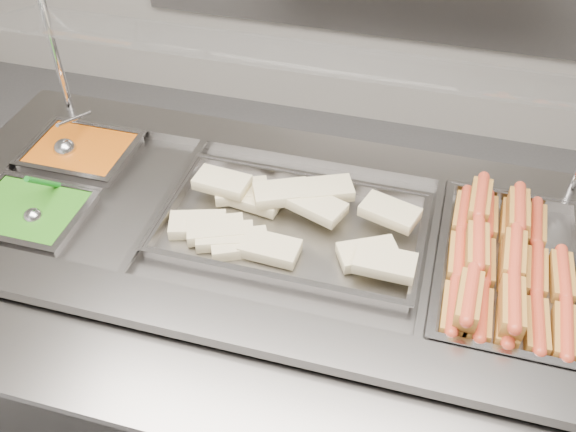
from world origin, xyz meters
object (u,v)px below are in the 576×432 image
(steam_counter, at_px, (273,323))
(serving_spoon, at_px, (35,211))
(pan_hotdogs, at_px, (507,276))
(sneeze_guard, at_px, (292,57))
(ladle, at_px, (66,148))
(pan_wraps, at_px, (292,230))

(steam_counter, distance_m, serving_spoon, 0.87)
(serving_spoon, bearing_deg, pan_hotdogs, 7.06)
(sneeze_guard, height_order, ladle, sneeze_guard)
(sneeze_guard, bearing_deg, serving_spoon, -148.90)
(pan_hotdogs, bearing_deg, sneeze_guard, 160.89)
(serving_spoon, bearing_deg, steam_counter, 13.87)
(sneeze_guard, xyz_separation_m, serving_spoon, (-0.68, -0.41, -0.39))
(ladle, bearing_deg, serving_spoon, -75.82)
(steam_counter, bearing_deg, pan_hotdogs, 0.17)
(steam_counter, distance_m, ladle, 0.92)
(pan_hotdogs, distance_m, pan_wraps, 0.63)
(serving_spoon, bearing_deg, ladle, 104.18)
(pan_hotdogs, xyz_separation_m, pan_wraps, (-0.63, -0.00, 0.02))
(steam_counter, bearing_deg, sneeze_guard, 90.17)
(pan_wraps, bearing_deg, sneeze_guard, 105.52)
(pan_wraps, bearing_deg, ladle, 170.23)
(ladle, bearing_deg, steam_counter, -10.63)
(steam_counter, xyz_separation_m, ladle, (-0.76, 0.14, 0.51))
(pan_wraps, distance_m, ladle, 0.84)
(steam_counter, height_order, pan_hotdogs, pan_hotdogs)
(steam_counter, height_order, serving_spoon, serving_spoon)
(pan_hotdogs, height_order, ladle, ladle)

